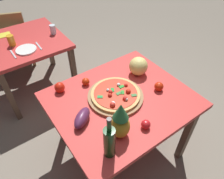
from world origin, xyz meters
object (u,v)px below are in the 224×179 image
object	(u,v)px
tomato_near_board	(159,86)
napkin_folded	(4,35)
knife_utensil	(39,46)
melon	(138,66)
wine_bottle	(109,142)
pineapple_left	(120,122)
dinner_plate	(26,50)
pizza	(116,94)
eggplant	(82,118)
dining_chair	(14,36)
bell_pepper	(60,88)
drinking_glass_juice	(11,40)
fork_utensil	(13,54)
tomato_at_corner	(146,124)
drinking_glass_water	(52,29)
tomato_beside_pepper	(86,82)
background_table	(26,48)
pizza_board	(116,96)
display_table	(121,106)

from	to	relation	value
tomato_near_board	napkin_folded	bearing A→B (deg)	115.01
knife_utensil	melon	bearing A→B (deg)	-58.49
wine_bottle	melon	bearing A→B (deg)	37.14
pineapple_left	dinner_plate	bearing A→B (deg)	96.68
pizza	eggplant	distance (m)	0.35
knife_utensil	napkin_folded	size ratio (longest dim) A/B	1.29
dining_chair	bell_pepper	distance (m)	1.72
wine_bottle	knife_utensil	xyz separation A→B (m)	(0.11, 1.53, -0.13)
drinking_glass_juice	fork_utensil	world-z (taller)	drinking_glass_juice
tomato_at_corner	drinking_glass_water	xyz separation A→B (m)	(0.03, 1.68, 0.02)
tomato_near_board	tomato_beside_pepper	distance (m)	0.63
dining_chair	pizza	distance (m)	2.08
tomato_near_board	dining_chair	bearing A→B (deg)	106.70
eggplant	background_table	bearing A→B (deg)	88.67
drinking_glass_water	dining_chair	bearing A→B (deg)	114.05
background_table	pizza	size ratio (longest dim) A/B	2.17
pizza_board	dinner_plate	size ratio (longest dim) A/B	2.10
dining_chair	melon	world-z (taller)	melon
pizza_board	drinking_glass_juice	xyz separation A→B (m)	(-0.45, 1.32, 0.05)
melon	tomato_near_board	world-z (taller)	melon
eggplant	tomato_near_board	bearing A→B (deg)	-6.33
tomato_beside_pepper	napkin_folded	distance (m)	1.37
pineapple_left	eggplant	xyz separation A→B (m)	(-0.16, 0.25, -0.09)
wine_bottle	dinner_plate	xyz separation A→B (m)	(-0.03, 1.53, -0.13)
fork_utensil	pizza_board	bearing A→B (deg)	-67.24
bell_pepper	dining_chair	bearing A→B (deg)	88.52
bell_pepper	dinner_plate	bearing A→B (deg)	91.46
dinner_plate	napkin_folded	world-z (taller)	dinner_plate
drinking_glass_juice	napkin_folded	distance (m)	0.29
pineapple_left	knife_utensil	size ratio (longest dim) A/B	1.73
melon	knife_utensil	bearing A→B (deg)	119.94
display_table	wine_bottle	bearing A→B (deg)	-136.24
drinking_glass_juice	dining_chair	bearing A→B (deg)	77.90
pineapple_left	dinner_plate	size ratio (longest dim) A/B	1.41
tomato_beside_pepper	bell_pepper	bearing A→B (deg)	166.66
background_table	eggplant	bearing A→B (deg)	-91.33
background_table	pineapple_left	xyz separation A→B (m)	(0.12, -1.67, 0.25)
bell_pepper	drinking_glass_water	size ratio (longest dim) A/B	0.87
tomato_at_corner	drinking_glass_water	distance (m)	1.68
melon	tomato_at_corner	size ratio (longest dim) A/B	2.48
display_table	pizza_board	size ratio (longest dim) A/B	2.45
tomato_beside_pepper	wine_bottle	bearing A→B (deg)	-107.82
drinking_glass_juice	knife_utensil	distance (m)	0.30
drinking_glass_juice	tomato_beside_pepper	bearing A→B (deg)	-72.46
pineapple_left	tomato_at_corner	distance (m)	0.22
melon	dinner_plate	bearing A→B (deg)	125.59
pineapple_left	tomato_near_board	size ratio (longest dim) A/B	3.99
dining_chair	eggplant	size ratio (longest dim) A/B	4.25
pizza	wine_bottle	bearing A→B (deg)	-130.88
eggplant	dinner_plate	distance (m)	1.20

